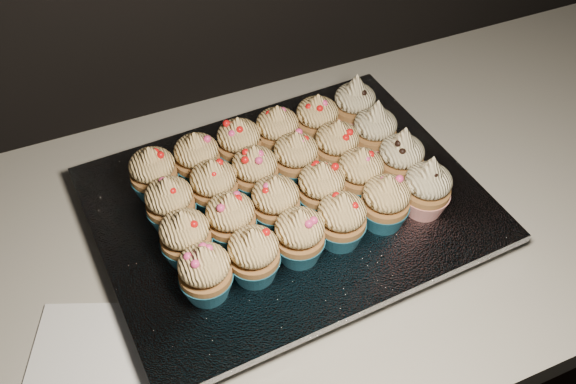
% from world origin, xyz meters
% --- Properties ---
extents(worktop, '(2.44, 0.64, 0.04)m').
position_xyz_m(worktop, '(0.00, 1.70, 0.88)').
color(worktop, silver).
rests_on(worktop, cabinet).
extents(napkin, '(0.21, 0.21, 0.00)m').
position_xyz_m(napkin, '(-0.12, 1.59, 0.90)').
color(napkin, white).
rests_on(napkin, worktop).
extents(baking_tray, '(0.48, 0.38, 0.02)m').
position_xyz_m(baking_tray, '(0.17, 1.71, 0.91)').
color(baking_tray, black).
rests_on(baking_tray, worktop).
extents(foil_lining, '(0.52, 0.42, 0.01)m').
position_xyz_m(foil_lining, '(0.17, 1.71, 0.93)').
color(foil_lining, silver).
rests_on(foil_lining, baking_tray).
extents(cupcake_0, '(0.06, 0.06, 0.08)m').
position_xyz_m(cupcake_0, '(0.02, 1.61, 0.97)').
color(cupcake_0, '#185871').
rests_on(cupcake_0, foil_lining).
extents(cupcake_1, '(0.06, 0.06, 0.08)m').
position_xyz_m(cupcake_1, '(0.08, 1.61, 0.97)').
color(cupcake_1, '#185871').
rests_on(cupcake_1, foil_lining).
extents(cupcake_2, '(0.06, 0.06, 0.08)m').
position_xyz_m(cupcake_2, '(0.15, 1.62, 0.97)').
color(cupcake_2, '#185871').
rests_on(cupcake_2, foil_lining).
extents(cupcake_3, '(0.06, 0.06, 0.08)m').
position_xyz_m(cupcake_3, '(0.20, 1.62, 0.97)').
color(cupcake_3, '#185871').
rests_on(cupcake_3, foil_lining).
extents(cupcake_4, '(0.06, 0.06, 0.08)m').
position_xyz_m(cupcake_4, '(0.27, 1.62, 0.97)').
color(cupcake_4, '#185871').
rests_on(cupcake_4, foil_lining).
extents(cupcake_5, '(0.06, 0.06, 0.10)m').
position_xyz_m(cupcake_5, '(0.33, 1.62, 0.97)').
color(cupcake_5, red).
rests_on(cupcake_5, foil_lining).
extents(cupcake_6, '(0.06, 0.06, 0.08)m').
position_xyz_m(cupcake_6, '(0.02, 1.67, 0.97)').
color(cupcake_6, '#185871').
rests_on(cupcake_6, foil_lining).
extents(cupcake_7, '(0.06, 0.06, 0.08)m').
position_xyz_m(cupcake_7, '(0.08, 1.67, 0.97)').
color(cupcake_7, '#185871').
rests_on(cupcake_7, foil_lining).
extents(cupcake_8, '(0.06, 0.06, 0.08)m').
position_xyz_m(cupcake_8, '(0.14, 1.68, 0.97)').
color(cupcake_8, '#185871').
rests_on(cupcake_8, foil_lining).
extents(cupcake_9, '(0.06, 0.06, 0.08)m').
position_xyz_m(cupcake_9, '(0.20, 1.68, 0.97)').
color(cupcake_9, '#185871').
rests_on(cupcake_9, foil_lining).
extents(cupcake_10, '(0.06, 0.06, 0.08)m').
position_xyz_m(cupcake_10, '(0.26, 1.68, 0.97)').
color(cupcake_10, '#185871').
rests_on(cupcake_10, foil_lining).
extents(cupcake_11, '(0.06, 0.06, 0.10)m').
position_xyz_m(cupcake_11, '(0.32, 1.68, 0.97)').
color(cupcake_11, red).
rests_on(cupcake_11, foil_lining).
extents(cupcake_12, '(0.06, 0.06, 0.08)m').
position_xyz_m(cupcake_12, '(0.02, 1.73, 0.97)').
color(cupcake_12, '#185871').
rests_on(cupcake_12, foil_lining).
extents(cupcake_13, '(0.06, 0.06, 0.08)m').
position_xyz_m(cupcake_13, '(0.08, 1.74, 0.97)').
color(cupcake_13, '#185871').
rests_on(cupcake_13, foil_lining).
extents(cupcake_14, '(0.06, 0.06, 0.08)m').
position_xyz_m(cupcake_14, '(0.14, 1.74, 0.97)').
color(cupcake_14, '#185871').
rests_on(cupcake_14, foil_lining).
extents(cupcake_15, '(0.06, 0.06, 0.08)m').
position_xyz_m(cupcake_15, '(0.20, 1.74, 0.97)').
color(cupcake_15, '#185871').
rests_on(cupcake_15, foil_lining).
extents(cupcake_16, '(0.06, 0.06, 0.08)m').
position_xyz_m(cupcake_16, '(0.26, 1.74, 0.97)').
color(cupcake_16, '#185871').
rests_on(cupcake_16, foil_lining).
extents(cupcake_17, '(0.06, 0.06, 0.10)m').
position_xyz_m(cupcake_17, '(0.32, 1.75, 0.97)').
color(cupcake_17, red).
rests_on(cupcake_17, foil_lining).
extents(cupcake_18, '(0.06, 0.06, 0.08)m').
position_xyz_m(cupcake_18, '(0.01, 1.79, 0.97)').
color(cupcake_18, '#185871').
rests_on(cupcake_18, foil_lining).
extents(cupcake_19, '(0.06, 0.06, 0.08)m').
position_xyz_m(cupcake_19, '(0.07, 1.79, 0.97)').
color(cupcake_19, '#185871').
rests_on(cupcake_19, foil_lining).
extents(cupcake_20, '(0.06, 0.06, 0.08)m').
position_xyz_m(cupcake_20, '(0.14, 1.80, 0.97)').
color(cupcake_20, '#185871').
rests_on(cupcake_20, foil_lining).
extents(cupcake_21, '(0.06, 0.06, 0.08)m').
position_xyz_m(cupcake_21, '(0.19, 1.80, 0.97)').
color(cupcake_21, '#185871').
rests_on(cupcake_21, foil_lining).
extents(cupcake_22, '(0.06, 0.06, 0.08)m').
position_xyz_m(cupcake_22, '(0.26, 1.80, 0.97)').
color(cupcake_22, '#185871').
rests_on(cupcake_22, foil_lining).
extents(cupcake_23, '(0.06, 0.06, 0.10)m').
position_xyz_m(cupcake_23, '(0.32, 1.81, 0.97)').
color(cupcake_23, red).
rests_on(cupcake_23, foil_lining).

